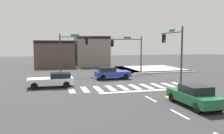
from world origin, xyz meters
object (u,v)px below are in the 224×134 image
(traffic_signal_northwest, at_px, (72,47))
(traffic_signal_southeast, at_px, (173,46))
(car_blue, at_px, (111,73))
(traffic_signal_northeast, at_px, (128,48))
(car_green, at_px, (194,96))
(car_white, at_px, (53,80))

(traffic_signal_northwest, relative_size, traffic_signal_southeast, 0.93)
(traffic_signal_northwest, xyz_separation_m, car_blue, (4.12, -4.73, -3.09))
(traffic_signal_northwest, bearing_deg, traffic_signal_southeast, -44.99)
(traffic_signal_northwest, relative_size, traffic_signal_northeast, 1.04)
(car_blue, bearing_deg, traffic_signal_southeast, -41.62)
(car_blue, bearing_deg, traffic_signal_northeast, 51.31)
(traffic_signal_northeast, distance_m, car_green, 18.51)
(traffic_signal_northeast, relative_size, car_green, 1.23)
(traffic_signal_southeast, bearing_deg, traffic_signal_northeast, 9.15)
(car_green, height_order, car_blue, same)
(traffic_signal_southeast, relative_size, car_white, 1.38)
(traffic_signal_northeast, bearing_deg, car_white, 38.34)
(car_blue, bearing_deg, traffic_signal_northwest, 131.08)
(traffic_signal_northwest, distance_m, car_green, 19.38)
(car_white, height_order, car_blue, car_blue)
(car_white, bearing_deg, traffic_signal_northwest, -108.12)
(car_blue, bearing_deg, car_white, -152.02)
(traffic_signal_northwest, xyz_separation_m, traffic_signal_southeast, (9.59, -9.59, 0.18))
(car_green, bearing_deg, traffic_signal_northwest, 19.27)
(traffic_signal_northeast, height_order, car_blue, traffic_signal_northeast)
(traffic_signal_southeast, relative_size, car_blue, 1.43)
(car_white, distance_m, car_blue, 7.78)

